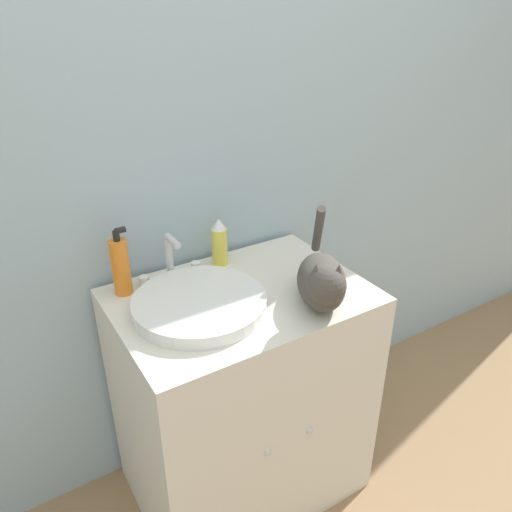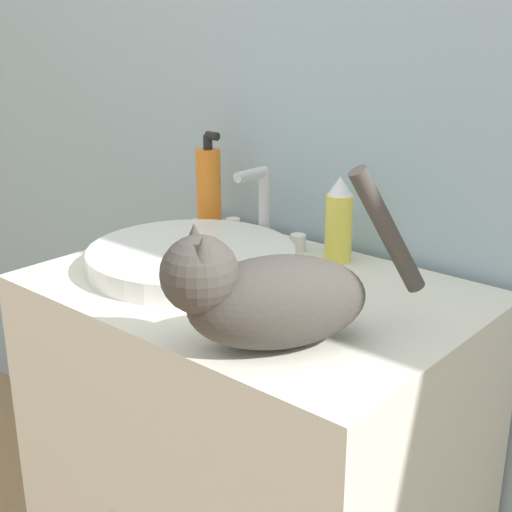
# 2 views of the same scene
# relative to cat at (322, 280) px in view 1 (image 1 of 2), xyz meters

# --- Properties ---
(wall_back) EXTENTS (6.00, 0.05, 2.50)m
(wall_back) POSITION_rel_cat_xyz_m (-0.17, 0.49, 0.34)
(wall_back) COLOR #9EB7C6
(wall_back) RESTS_ON ground_plane
(vanity_cabinet) EXTENTS (0.77, 0.56, 0.83)m
(vanity_cabinet) POSITION_rel_cat_xyz_m (-0.17, 0.17, -0.50)
(vanity_cabinet) COLOR silver
(vanity_cabinet) RESTS_ON ground_plane
(sink_basin) EXTENTS (0.39, 0.39, 0.04)m
(sink_basin) POSITION_rel_cat_xyz_m (-0.32, 0.16, -0.06)
(sink_basin) COLOR white
(sink_basin) RESTS_ON vanity_cabinet
(faucet) EXTENTS (0.21, 0.10, 0.16)m
(faucet) POSITION_rel_cat_xyz_m (-0.32, 0.37, -0.01)
(faucet) COLOR silver
(faucet) RESTS_ON vanity_cabinet
(cat) EXTENTS (0.28, 0.37, 0.26)m
(cat) POSITION_rel_cat_xyz_m (0.00, 0.00, 0.00)
(cat) COLOR #47423D
(cat) RESTS_ON vanity_cabinet
(soap_bottle) EXTENTS (0.06, 0.05, 0.22)m
(soap_bottle) POSITION_rel_cat_xyz_m (-0.48, 0.37, 0.01)
(soap_bottle) COLOR orange
(soap_bottle) RESTS_ON vanity_cabinet
(spray_bottle) EXTENTS (0.05, 0.05, 0.17)m
(spray_bottle) POSITION_rel_cat_xyz_m (-0.14, 0.38, -0.00)
(spray_bottle) COLOR #EADB4C
(spray_bottle) RESTS_ON vanity_cabinet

